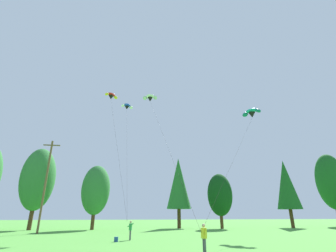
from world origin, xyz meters
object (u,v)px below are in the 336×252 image
parafoil_kite_high_blue_white (127,107)px  backpack (116,239)px  kite_flyer_near (130,229)px  kite_flyer_mid (204,236)px  parafoil_kite_mid_white (150,98)px  utility_pole (46,182)px  parafoil_kite_far_red_yellow (111,96)px  parafoil_kite_low_teal (252,113)px

parafoil_kite_high_blue_white → backpack: bearing=-88.6°
kite_flyer_near → kite_flyer_mid: (4.49, -8.84, -0.01)m
parafoil_kite_mid_white → kite_flyer_near: bearing=-100.8°
utility_pole → backpack: size_ratio=29.65×
parafoil_kite_mid_white → parafoil_kite_high_blue_white: bearing=117.8°
backpack → parafoil_kite_mid_white: bearing=-100.3°
kite_flyer_mid → parafoil_kite_high_blue_white: 36.04m
parafoil_kite_far_red_yellow → backpack: parafoil_kite_far_red_yellow is taller
kite_flyer_near → parafoil_kite_high_blue_white: parafoil_kite_high_blue_white is taller
utility_pole → kite_flyer_near: 15.77m
parafoil_kite_mid_white → parafoil_kite_far_red_yellow: bearing=-169.5°
kite_flyer_near → backpack: size_ratio=4.23×
kite_flyer_near → parafoil_kite_high_blue_white: size_ratio=0.08×
parafoil_kite_far_red_yellow → parafoil_kite_low_teal: (21.68, -3.56, -3.03)m
parafoil_kite_high_blue_white → parafoil_kite_mid_white: size_ratio=0.99×
parafoil_kite_low_teal → kite_flyer_mid: bearing=-129.3°
kite_flyer_near → parafoil_kite_high_blue_white: 28.96m
kite_flyer_near → parafoil_kite_far_red_yellow: (-3.99, 10.85, 18.99)m
parafoil_kite_mid_white → parafoil_kite_far_red_yellow: 6.44m
parafoil_kite_mid_white → backpack: size_ratio=54.05×
utility_pole → parafoil_kite_low_teal: 31.00m
parafoil_kite_low_teal → parafoil_kite_high_blue_white: bearing=147.6°
parafoil_kite_high_blue_white → parafoil_kite_far_red_yellow: 9.31m
utility_pole → parafoil_kite_far_red_yellow: 15.64m
kite_flyer_near → parafoil_kite_low_teal: 24.92m
utility_pole → kite_flyer_mid: bearing=-49.6°
kite_flyer_near → parafoil_kite_high_blue_white: bearing=95.0°
utility_pole → parafoil_kite_mid_white: size_ratio=0.55×
kite_flyer_mid → parafoil_kite_low_teal: (13.20, 16.13, 15.97)m
kite_flyer_mid → backpack: bearing=126.9°
kite_flyer_near → kite_flyer_mid: 9.91m
parafoil_kite_high_blue_white → parafoil_kite_mid_white: 8.69m
kite_flyer_mid → parafoil_kite_low_teal: 26.26m
utility_pole → parafoil_kite_high_blue_white: 21.15m
kite_flyer_mid → parafoil_kite_mid_white: bearing=96.0°
parafoil_kite_high_blue_white → parafoil_kite_mid_white: parafoil_kite_high_blue_white is taller
parafoil_kite_mid_white → parafoil_kite_far_red_yellow: parafoil_kite_mid_white is taller
parafoil_kite_high_blue_white → backpack: 30.37m
parafoil_kite_low_teal → backpack: bearing=-155.6°
parafoil_kite_mid_white → backpack: bearing=-104.7°
kite_flyer_mid → parafoil_kite_high_blue_white: size_ratio=0.08×
kite_flyer_mid → parafoil_kite_far_red_yellow: parafoil_kite_far_red_yellow is taller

